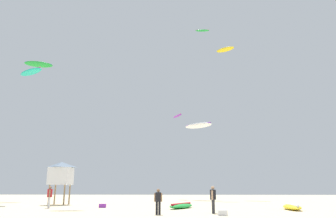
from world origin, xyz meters
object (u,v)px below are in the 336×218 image
at_px(lifeguard_tower, 61,173).
at_px(kite_aloft_7, 177,116).
at_px(cooler_box, 103,206).
at_px(kite_aloft_6, 31,72).
at_px(kite_grounded_mid, 181,206).
at_px(kite_aloft_0, 202,30).
at_px(kite_aloft_2, 39,64).
at_px(kite_aloft_3, 198,126).
at_px(person_left, 50,195).
at_px(person_foreground, 158,199).
at_px(kite_grounded_far, 292,207).
at_px(kite_aloft_5, 225,50).
at_px(person_midground, 213,197).
at_px(gear_bag, 223,213).

bearing_deg(lifeguard_tower, kite_aloft_7, 55.27).
distance_m(cooler_box, kite_aloft_6, 20.64).
distance_m(kite_grounded_mid, lifeguard_tower, 13.51).
bearing_deg(kite_aloft_6, cooler_box, -35.63).
bearing_deg(cooler_box, kite_aloft_0, 64.83).
xyz_separation_m(kite_aloft_2, kite_aloft_3, (23.57, 2.20, -9.02)).
bearing_deg(kite_aloft_3, person_left, -125.14).
bearing_deg(kite_aloft_2, person_foreground, -49.61).
bearing_deg(lifeguard_tower, kite_grounded_far, -18.14).
xyz_separation_m(kite_grounded_mid, kite_aloft_0, (3.87, 22.99, 27.35)).
height_order(kite_aloft_2, kite_aloft_5, kite_aloft_5).
distance_m(kite_aloft_5, kite_aloft_6, 31.46).
bearing_deg(lifeguard_tower, person_foreground, -47.16).
height_order(person_left, kite_aloft_7, kite_aloft_7).
height_order(person_midground, lifeguard_tower, lifeguard_tower).
height_order(person_left, cooler_box, person_left).
bearing_deg(person_left, gear_bag, 133.95).
xyz_separation_m(person_left, kite_aloft_0, (14.73, 22.98, 26.53)).
relative_size(cooler_box, kite_aloft_5, 0.17).
distance_m(person_left, kite_aloft_6, 18.27).
bearing_deg(kite_grounded_far, kite_aloft_0, 100.52).
bearing_deg(kite_grounded_mid, kite_aloft_3, 82.28).
bearing_deg(gear_bag, person_foreground, 172.71).
bearing_deg(kite_grounded_mid, person_midground, -66.26).
bearing_deg(kite_aloft_5, kite_grounded_mid, -107.76).
relative_size(gear_bag, kite_aloft_2, 0.14).
distance_m(cooler_box, kite_aloft_0, 36.80).
distance_m(kite_grounded_mid, kite_grounded_far, 8.48).
xyz_separation_m(person_foreground, gear_bag, (3.95, -0.51, -0.76)).
relative_size(person_midground, cooler_box, 3.13).
relative_size(person_left, kite_aloft_3, 0.40).
distance_m(kite_aloft_5, kite_aloft_7, 14.79).
relative_size(kite_aloft_6, kite_aloft_7, 1.46).
height_order(kite_aloft_3, kite_aloft_7, kite_aloft_7).
bearing_deg(kite_grounded_mid, gear_bag, -69.09).
height_order(person_foreground, lifeguard_tower, lifeguard_tower).
bearing_deg(kite_grounded_mid, kite_aloft_0, 80.45).
bearing_deg(gear_bag, kite_grounded_far, 41.61).
bearing_deg(kite_aloft_3, kite_aloft_7, 135.70).
height_order(kite_aloft_2, kite_aloft_7, kite_aloft_2).
bearing_deg(gear_bag, person_midground, 102.44).
relative_size(person_foreground, person_midground, 0.90).
bearing_deg(kite_aloft_7, gear_bag, -84.10).
bearing_deg(cooler_box, kite_aloft_6, 144.37).
relative_size(cooler_box, kite_aloft_2, 0.14).
xyz_separation_m(person_foreground, kite_aloft_5, (9.24, 30.32, 23.67)).
bearing_deg(kite_aloft_5, person_foreground, -106.95).
xyz_separation_m(cooler_box, kite_aloft_6, (-11.46, 8.21, 15.07)).
distance_m(kite_grounded_mid, kite_aloft_0, 35.94).
distance_m(kite_aloft_6, kite_aloft_7, 22.12).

